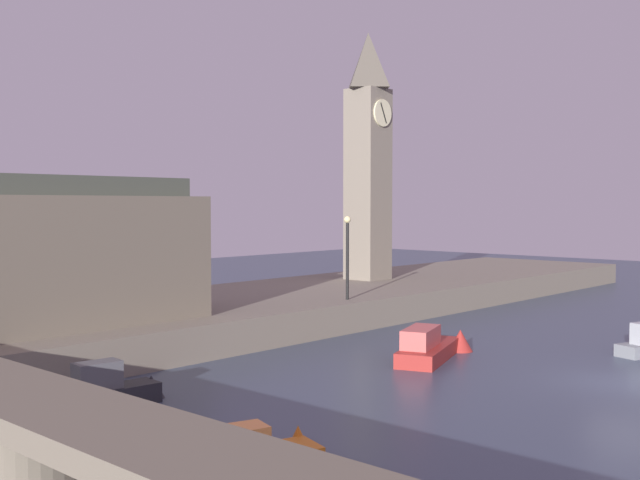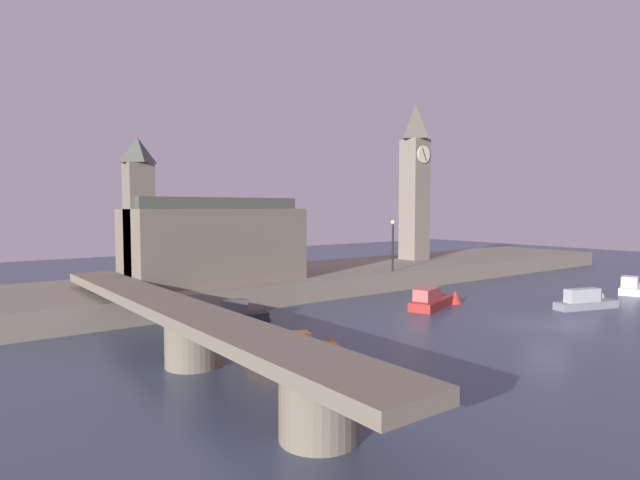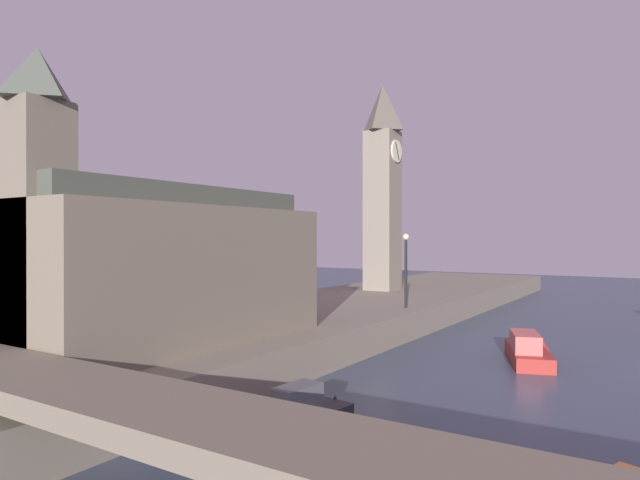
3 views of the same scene
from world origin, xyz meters
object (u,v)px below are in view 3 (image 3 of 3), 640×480
boat_dinghy_red (531,349)px  streetlamp (406,262)px  clock_tower (382,184)px  parliament_hall (166,265)px  boat_barge_dark (310,416)px

boat_dinghy_red → streetlamp: bearing=67.0°
clock_tower → parliament_hall: clock_tower is taller
boat_dinghy_red → boat_barge_dark: bearing=166.6°
clock_tower → streetlamp: bearing=-146.7°
clock_tower → streetlamp: 12.26m
parliament_hall → streetlamp: parliament_hall is taller
clock_tower → boat_barge_dark: bearing=-158.0°
streetlamp → boat_dinghy_red: bearing=-113.0°
boat_barge_dark → clock_tower: bearing=22.0°
clock_tower → boat_dinghy_red: 20.54m
parliament_hall → boat_dinghy_red: 16.55m
parliament_hall → boat_dinghy_red: bearing=-42.7°
clock_tower → boat_barge_dark: (-25.70, -10.36, -9.25)m
streetlamp → clock_tower: bearing=33.3°
streetlamp → boat_dinghy_red: size_ratio=0.74×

